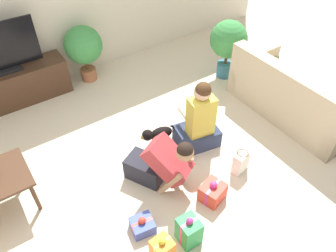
{
  "coord_description": "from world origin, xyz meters",
  "views": [
    {
      "loc": [
        -1.13,
        -2.18,
        3.11
      ],
      "look_at": [
        0.49,
        0.2,
        0.45
      ],
      "focal_mm": 35.0,
      "sensor_mm": 36.0,
      "label": 1
    }
  ],
  "objects_px": {
    "person_kneeling": "(160,163)",
    "tv_console": "(15,86)",
    "sofa_right": "(294,97)",
    "gift_box_a": "(189,231)",
    "dog": "(157,134)",
    "gift_bag_a": "(241,162)",
    "gift_box_d": "(162,251)",
    "gift_box_b": "(213,192)",
    "potted_plant_back_right": "(84,47)",
    "gift_box_c": "(142,225)",
    "tv": "(2,51)",
    "potted_plant_corner_right": "(228,42)",
    "person_sitting": "(199,123)"
  },
  "relations": [
    {
      "from": "potted_plant_corner_right",
      "to": "person_kneeling",
      "type": "height_order",
      "value": "potted_plant_corner_right"
    },
    {
      "from": "tv_console",
      "to": "person_kneeling",
      "type": "height_order",
      "value": "person_kneeling"
    },
    {
      "from": "tv_console",
      "to": "potted_plant_corner_right",
      "type": "xyz_separation_m",
      "value": [
        3.03,
        -1.22,
        0.35
      ]
    },
    {
      "from": "potted_plant_back_right",
      "to": "dog",
      "type": "height_order",
      "value": "potted_plant_back_right"
    },
    {
      "from": "person_sitting",
      "to": "gift_bag_a",
      "type": "relative_size",
      "value": 3.18
    },
    {
      "from": "gift_bag_a",
      "to": "gift_box_d",
      "type": "bearing_deg",
      "value": -163.64
    },
    {
      "from": "gift_box_a",
      "to": "gift_bag_a",
      "type": "xyz_separation_m",
      "value": [
        1.06,
        0.38,
        -0.02
      ]
    },
    {
      "from": "dog",
      "to": "potted_plant_back_right",
      "type": "bearing_deg",
      "value": -167.22
    },
    {
      "from": "potted_plant_back_right",
      "to": "person_sitting",
      "type": "xyz_separation_m",
      "value": [
        0.55,
        -2.19,
        -0.22
      ]
    },
    {
      "from": "tv_console",
      "to": "gift_bag_a",
      "type": "relative_size",
      "value": 4.9
    },
    {
      "from": "tv",
      "to": "potted_plant_corner_right",
      "type": "bearing_deg",
      "value": -22.02
    },
    {
      "from": "gift_box_b",
      "to": "tv",
      "type": "bearing_deg",
      "value": 112.93
    },
    {
      "from": "tv_console",
      "to": "gift_box_c",
      "type": "xyz_separation_m",
      "value": [
        0.43,
        -2.9,
        -0.2
      ]
    },
    {
      "from": "dog",
      "to": "tv",
      "type": "bearing_deg",
      "value": -138.63
    },
    {
      "from": "tv_console",
      "to": "dog",
      "type": "relative_size",
      "value": 3.09
    },
    {
      "from": "person_kneeling",
      "to": "dog",
      "type": "xyz_separation_m",
      "value": [
        0.3,
        0.53,
        -0.13
      ]
    },
    {
      "from": "gift_box_a",
      "to": "gift_box_b",
      "type": "distance_m",
      "value": 0.58
    },
    {
      "from": "person_kneeling",
      "to": "tv_console",
      "type": "bearing_deg",
      "value": 82.14
    },
    {
      "from": "sofa_right",
      "to": "dog",
      "type": "xyz_separation_m",
      "value": [
        -1.95,
        0.52,
        -0.08
      ]
    },
    {
      "from": "dog",
      "to": "gift_bag_a",
      "type": "xyz_separation_m",
      "value": [
        0.59,
        -0.91,
        -0.06
      ]
    },
    {
      "from": "tv_console",
      "to": "tv",
      "type": "relative_size",
      "value": 1.54
    },
    {
      "from": "gift_box_a",
      "to": "gift_bag_a",
      "type": "bearing_deg",
      "value": 19.7
    },
    {
      "from": "dog",
      "to": "gift_bag_a",
      "type": "relative_size",
      "value": 1.58
    },
    {
      "from": "potted_plant_back_right",
      "to": "gift_bag_a",
      "type": "relative_size",
      "value": 2.93
    },
    {
      "from": "sofa_right",
      "to": "gift_box_d",
      "type": "height_order",
      "value": "sofa_right"
    },
    {
      "from": "tv_console",
      "to": "person_sitting",
      "type": "bearing_deg",
      "value": -53.36
    },
    {
      "from": "gift_box_a",
      "to": "gift_box_b",
      "type": "height_order",
      "value": "gift_box_a"
    },
    {
      "from": "gift_bag_a",
      "to": "gift_box_a",
      "type": "bearing_deg",
      "value": -160.3
    },
    {
      "from": "person_kneeling",
      "to": "potted_plant_back_right",
      "type": "bearing_deg",
      "value": 57.42
    },
    {
      "from": "potted_plant_corner_right",
      "to": "gift_box_a",
      "type": "bearing_deg",
      "value": -138.07
    },
    {
      "from": "sofa_right",
      "to": "gift_box_a",
      "type": "height_order",
      "value": "sofa_right"
    },
    {
      "from": "dog",
      "to": "gift_box_c",
      "type": "height_order",
      "value": "dog"
    },
    {
      "from": "potted_plant_back_right",
      "to": "person_sitting",
      "type": "relative_size",
      "value": 0.92
    },
    {
      "from": "person_kneeling",
      "to": "sofa_right",
      "type": "bearing_deg",
      "value": -27.85
    },
    {
      "from": "potted_plant_back_right",
      "to": "dog",
      "type": "relative_size",
      "value": 1.85
    },
    {
      "from": "gift_box_c",
      "to": "gift_box_d",
      "type": "bearing_deg",
      "value": -91.54
    },
    {
      "from": "tv_console",
      "to": "gift_box_c",
      "type": "distance_m",
      "value": 2.94
    },
    {
      "from": "dog",
      "to": "gift_bag_a",
      "type": "distance_m",
      "value": 1.09
    },
    {
      "from": "sofa_right",
      "to": "person_kneeling",
      "type": "height_order",
      "value": "sofa_right"
    },
    {
      "from": "potted_plant_back_right",
      "to": "gift_box_d",
      "type": "bearing_deg",
      "value": -102.1
    },
    {
      "from": "gift_box_a",
      "to": "dog",
      "type": "bearing_deg",
      "value": 70.18
    },
    {
      "from": "sofa_right",
      "to": "tv_console",
      "type": "distance_m",
      "value": 4.03
    },
    {
      "from": "sofa_right",
      "to": "gift_bag_a",
      "type": "xyz_separation_m",
      "value": [
        -1.36,
        -0.39,
        -0.14
      ]
    },
    {
      "from": "potted_plant_back_right",
      "to": "potted_plant_corner_right",
      "type": "bearing_deg",
      "value": -31.56
    },
    {
      "from": "person_sitting",
      "to": "gift_box_a",
      "type": "relative_size",
      "value": 2.58
    },
    {
      "from": "potted_plant_back_right",
      "to": "gift_box_b",
      "type": "height_order",
      "value": "potted_plant_back_right"
    },
    {
      "from": "dog",
      "to": "gift_box_c",
      "type": "distance_m",
      "value": 1.22
    },
    {
      "from": "gift_box_c",
      "to": "gift_box_d",
      "type": "height_order",
      "value": "gift_box_d"
    },
    {
      "from": "person_kneeling",
      "to": "person_sitting",
      "type": "distance_m",
      "value": 0.79
    },
    {
      "from": "person_kneeling",
      "to": "dog",
      "type": "relative_size",
      "value": 1.67
    }
  ]
}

